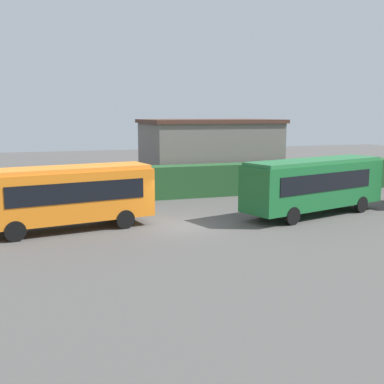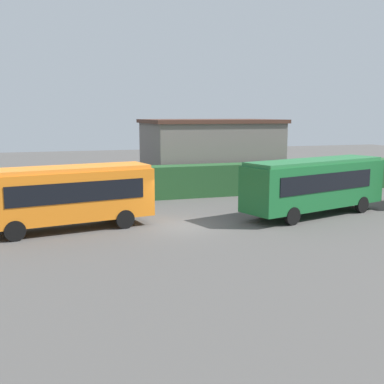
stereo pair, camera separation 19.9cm
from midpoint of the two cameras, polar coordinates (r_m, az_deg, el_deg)
ground_plane at (r=25.82m, az=-1.24°, el=-4.11°), size 114.21×114.21×0.00m
bus_orange at (r=25.58m, az=-14.48°, el=-0.23°), size 9.19×4.05×3.28m
bus_green at (r=29.33m, az=14.51°, el=0.99°), size 9.92×5.09×3.32m
hedge_row at (r=34.08m, az=-5.52°, el=1.06°), size 69.11×1.72×2.30m
depot_building at (r=40.71m, az=2.24°, el=4.71°), size 10.84×7.91×5.52m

